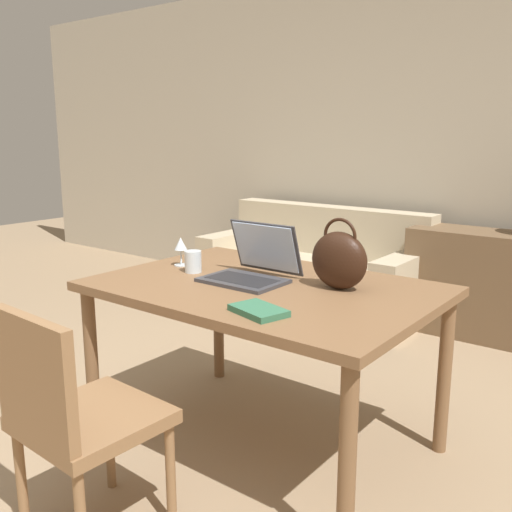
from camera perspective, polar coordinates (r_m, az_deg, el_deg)
The scene contains 11 objects.
ground_plane at distance 2.46m, azimuth -11.15°, elevation -23.15°, with size 14.00×14.00×0.00m, color #997F60.
wall_back at distance 4.63m, azimuth 18.47°, elevation 10.78°, with size 10.00×0.06×2.70m.
dining_table at distance 2.52m, azimuth 0.86°, elevation -4.56°, with size 1.45×1.01×0.77m.
chair at distance 2.08m, azimuth -17.78°, elevation -14.69°, with size 0.46×0.46×0.86m.
couch at distance 4.68m, azimuth 5.73°, elevation -1.80°, with size 1.80×0.79×0.82m.
sideboard at distance 4.26m, azimuth 24.06°, elevation -3.02°, with size 1.38×0.40×0.75m.
laptop at distance 2.57m, azimuth -0.21°, elevation -0.85°, with size 0.36×0.34×0.25m.
drinking_glass at distance 2.72m, azimuth -6.31°, elevation -0.56°, with size 0.08×0.08×0.10m.
wine_glass at distance 2.85m, azimuth -7.54°, elevation 1.00°, with size 0.07×0.07×0.14m.
handbag at distance 2.42m, azimuth 8.31°, elevation -0.36°, with size 0.26×0.13×0.30m.
book at distance 2.09m, azimuth 0.26°, elevation -5.48°, with size 0.24×0.19×0.02m.
Camera 1 is at (1.55, -1.29, 1.41)m, focal length 40.00 mm.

